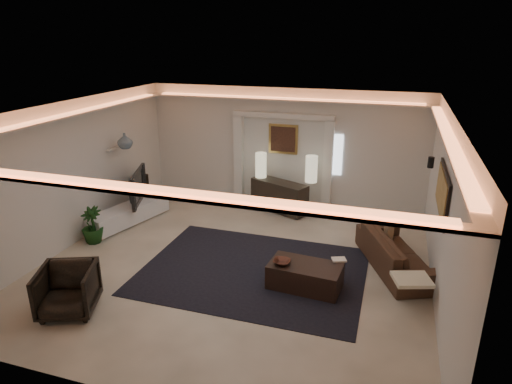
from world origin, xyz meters
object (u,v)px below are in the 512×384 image
(console, at_px, (279,196))
(coffee_table, at_px, (305,277))
(armchair, at_px, (68,290))
(sofa, at_px, (396,252))

(console, height_order, coffee_table, console)
(armchair, bearing_deg, console, 46.17)
(console, xyz_separation_m, armchair, (-2.05, -5.05, -0.02))
(coffee_table, bearing_deg, console, 116.64)
(console, height_order, sofa, console)
(coffee_table, distance_m, armchair, 3.82)
(console, bearing_deg, coffee_table, -44.82)
(coffee_table, xyz_separation_m, armchair, (-3.36, -1.81, 0.18))
(coffee_table, relative_size, armchair, 1.45)
(console, xyz_separation_m, sofa, (2.78, -2.06, -0.09))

